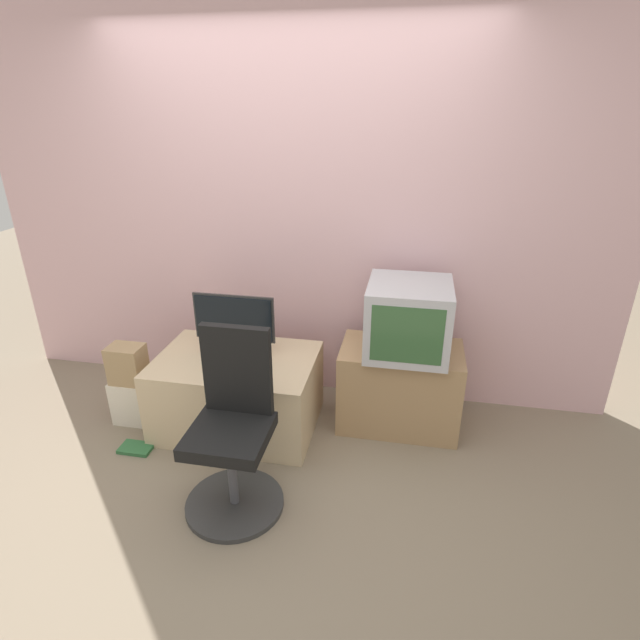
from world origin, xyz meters
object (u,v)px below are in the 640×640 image
object	(u,v)px
office_chair	(233,437)
book	(136,448)
keyboard	(231,363)
crt_tv	(408,318)
main_monitor	(234,324)
cardboard_box_lower	(134,401)
mouse	(264,367)

from	to	relation	value
office_chair	book	world-z (taller)	office_chair
keyboard	crt_tv	xyz separation A→B (m)	(1.07, 0.28, 0.28)
main_monitor	book	size ratio (longest dim) A/B	2.61
crt_tv	cardboard_box_lower	xyz separation A→B (m)	(-1.79, -0.29, -0.63)
main_monitor	keyboard	world-z (taller)	main_monitor
keyboard	cardboard_box_lower	bearing A→B (deg)	-178.83
crt_tv	main_monitor	bearing A→B (deg)	-173.52
crt_tv	book	world-z (taller)	crt_tv
main_monitor	keyboard	size ratio (longest dim) A/B	1.69
mouse	book	world-z (taller)	mouse
keyboard	office_chair	world-z (taller)	office_chair
crt_tv	book	distance (m)	1.89
mouse	cardboard_box_lower	world-z (taller)	mouse
crt_tv	cardboard_box_lower	size ratio (longest dim) A/B	1.65
crt_tv	office_chair	distance (m)	1.27
mouse	crt_tv	xyz separation A→B (m)	(0.85, 0.29, 0.27)
cardboard_box_lower	keyboard	bearing A→B (deg)	1.17
keyboard	cardboard_box_lower	distance (m)	0.80
keyboard	book	distance (m)	0.81
main_monitor	cardboard_box_lower	size ratio (longest dim) A/B	1.72
mouse	office_chair	world-z (taller)	office_chair
mouse	main_monitor	bearing A→B (deg)	144.84
mouse	cardboard_box_lower	distance (m)	1.01
keyboard	cardboard_box_lower	world-z (taller)	keyboard
office_chair	cardboard_box_lower	size ratio (longest dim) A/B	3.21
crt_tv	book	xyz separation A→B (m)	(-1.62, -0.59, -0.77)
book	cardboard_box_lower	bearing A→B (deg)	118.74
main_monitor	crt_tv	bearing A→B (deg)	6.48
keyboard	book	world-z (taller)	keyboard
main_monitor	mouse	world-z (taller)	main_monitor
keyboard	office_chair	xyz separation A→B (m)	(0.22, -0.58, -0.10)
main_monitor	crt_tv	distance (m)	1.10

